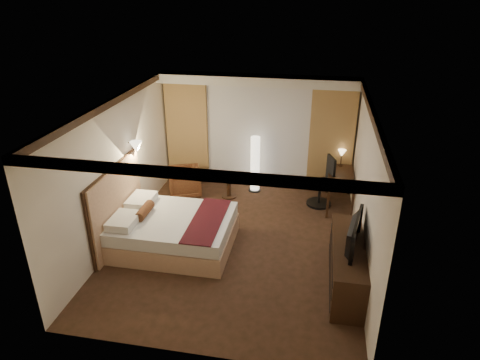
% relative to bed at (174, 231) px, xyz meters
% --- Properties ---
extents(floor, '(4.50, 5.50, 0.01)m').
position_rel_bed_xyz_m(floor, '(1.12, 0.30, -0.31)').
color(floor, '#312113').
rests_on(floor, ground).
extents(ceiling, '(4.50, 5.50, 0.01)m').
position_rel_bed_xyz_m(ceiling, '(1.12, 0.30, 2.39)').
color(ceiling, white).
rests_on(ceiling, back_wall).
extents(back_wall, '(4.50, 0.02, 2.70)m').
position_rel_bed_xyz_m(back_wall, '(1.12, 3.05, 1.04)').
color(back_wall, beige).
rests_on(back_wall, floor).
extents(left_wall, '(0.02, 5.50, 2.70)m').
position_rel_bed_xyz_m(left_wall, '(-1.13, 0.30, 1.04)').
color(left_wall, beige).
rests_on(left_wall, floor).
extents(right_wall, '(0.02, 5.50, 2.70)m').
position_rel_bed_xyz_m(right_wall, '(3.37, 0.30, 1.04)').
color(right_wall, beige).
rests_on(right_wall, floor).
extents(crown_molding, '(4.50, 5.50, 0.12)m').
position_rel_bed_xyz_m(crown_molding, '(1.12, 0.30, 2.33)').
color(crown_molding, black).
rests_on(crown_molding, ceiling).
extents(soffit, '(4.50, 0.50, 0.20)m').
position_rel_bed_xyz_m(soffit, '(1.12, 2.80, 2.29)').
color(soffit, white).
rests_on(soffit, ceiling).
extents(curtain_sheer, '(2.48, 0.04, 2.45)m').
position_rel_bed_xyz_m(curtain_sheer, '(1.12, 2.97, 0.94)').
color(curtain_sheer, silver).
rests_on(curtain_sheer, back_wall).
extents(curtain_left_drape, '(1.00, 0.14, 2.45)m').
position_rel_bed_xyz_m(curtain_left_drape, '(-0.58, 2.91, 0.94)').
color(curtain_left_drape, '#AB834E').
rests_on(curtain_left_drape, back_wall).
extents(curtain_right_drape, '(1.00, 0.14, 2.45)m').
position_rel_bed_xyz_m(curtain_right_drape, '(2.82, 2.91, 0.94)').
color(curtain_right_drape, '#AB834E').
rests_on(curtain_right_drape, back_wall).
extents(wall_sconce, '(0.24, 0.24, 0.24)m').
position_rel_bed_xyz_m(wall_sconce, '(-0.97, 0.84, 1.31)').
color(wall_sconce, white).
rests_on(wall_sconce, left_wall).
extents(bed, '(2.14, 1.67, 0.63)m').
position_rel_bed_xyz_m(bed, '(0.00, 0.00, 0.00)').
color(bed, white).
rests_on(bed, floor).
extents(headboard, '(0.12, 1.97, 1.50)m').
position_rel_bed_xyz_m(headboard, '(-1.08, -0.00, 0.44)').
color(headboard, tan).
rests_on(headboard, floor).
extents(armchair, '(0.87, 0.89, 0.72)m').
position_rel_bed_xyz_m(armchair, '(-0.46, 2.10, 0.05)').
color(armchair, '#4A2016').
rests_on(armchair, floor).
extents(side_table, '(0.48, 0.48, 0.53)m').
position_rel_bed_xyz_m(side_table, '(0.58, 2.19, -0.05)').
color(side_table, black).
rests_on(side_table, floor).
extents(floor_lamp, '(0.29, 0.29, 1.37)m').
position_rel_bed_xyz_m(floor_lamp, '(1.12, 2.62, 0.37)').
color(floor_lamp, white).
rests_on(floor_lamp, floor).
extents(desk, '(0.55, 1.32, 0.75)m').
position_rel_bed_xyz_m(desk, '(3.07, 2.23, 0.06)').
color(desk, black).
rests_on(desk, floor).
extents(desk_lamp, '(0.18, 0.18, 0.34)m').
position_rel_bed_xyz_m(desk_lamp, '(3.07, 2.74, 0.61)').
color(desk_lamp, '#FFD899').
rests_on(desk_lamp, desk).
extents(office_chair, '(0.71, 0.71, 1.14)m').
position_rel_bed_xyz_m(office_chair, '(2.64, 2.18, 0.26)').
color(office_chair, black).
rests_on(office_chair, floor).
extents(dresser, '(0.50, 1.95, 0.76)m').
position_rel_bed_xyz_m(dresser, '(3.12, -0.56, 0.07)').
color(dresser, black).
rests_on(dresser, floor).
extents(television, '(0.83, 1.20, 0.15)m').
position_rel_bed_xyz_m(television, '(3.09, -0.56, 0.77)').
color(television, black).
rests_on(television, dresser).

